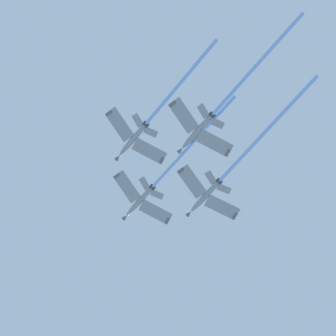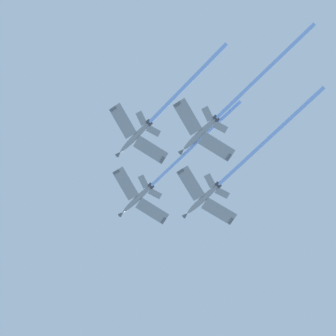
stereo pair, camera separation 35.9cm
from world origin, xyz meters
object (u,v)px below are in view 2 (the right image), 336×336
object	(u,v)px
jet_left_wing	(153,119)
jet_right_wing	(227,177)
jet_lead	(155,182)
jet_slot	(221,114)

from	to	relation	value
jet_left_wing	jet_right_wing	distance (m)	24.44
jet_lead	jet_left_wing	world-z (taller)	jet_lead
jet_left_wing	jet_right_wing	size ratio (longest dim) A/B	0.84
jet_right_wing	jet_slot	bearing A→B (deg)	129.12
jet_left_wing	jet_slot	world-z (taller)	jet_left_wing
jet_lead	jet_slot	world-z (taller)	jet_lead
jet_lead	jet_right_wing	distance (m)	19.65
jet_right_wing	jet_slot	distance (m)	16.42
jet_slot	jet_left_wing	bearing A→B (deg)	43.93
jet_right_wing	jet_slot	world-z (taller)	jet_right_wing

